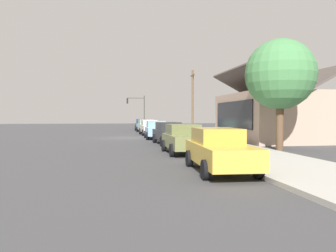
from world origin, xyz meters
TOP-DOWN VIEW (x-y plane):
  - ground_plane at (0.00, 0.00)m, footprint 120.00×120.00m
  - sidewalk_curb at (0.00, 5.60)m, footprint 60.00×4.20m
  - car_navy at (-16.95, 2.87)m, footprint 4.47×2.15m
  - car_seafoam at (-10.86, 2.89)m, footprint 4.77×2.28m
  - car_ivory at (-4.68, 2.67)m, footprint 4.38×2.04m
  - car_skyblue at (1.36, 2.62)m, footprint 4.66×2.11m
  - car_charcoal at (7.39, 2.81)m, footprint 4.84×2.12m
  - car_olive at (13.54, 2.62)m, footprint 4.38×2.09m
  - car_mustard at (19.70, 2.64)m, footprint 4.84×2.14m
  - storefront_building at (5.41, 11.98)m, footprint 10.46×7.46m
  - shade_tree at (12.83, 8.59)m, footprint 4.16×4.16m
  - traffic_light_main at (-20.91, 2.54)m, footprint 0.37×2.79m
  - utility_pole_wooden at (-7.93, 8.20)m, footprint 1.80×0.24m
  - fire_hydrant_red at (1.41, 4.20)m, footprint 0.22×0.22m

SIDE VIEW (x-z plane):
  - ground_plane at x=0.00m, z-range 0.00..0.00m
  - sidewalk_curb at x=0.00m, z-range 0.00..0.16m
  - fire_hydrant_red at x=1.41m, z-range 0.14..0.85m
  - car_ivory at x=-4.68m, z-range 0.02..1.61m
  - car_navy at x=-16.95m, z-range 0.02..1.61m
  - car_olive at x=13.54m, z-range 0.02..1.61m
  - car_charcoal at x=7.39m, z-range 0.02..1.61m
  - car_skyblue at x=1.36m, z-range 0.02..1.61m
  - car_mustard at x=19.70m, z-range 0.02..1.61m
  - car_seafoam at x=-10.86m, z-range 0.02..1.61m
  - storefront_building at x=5.41m, z-range -0.87..5.04m
  - traffic_light_main at x=-20.91m, z-range 0.89..6.09m
  - utility_pole_wooden at x=-7.93m, z-range 0.18..7.68m
  - shade_tree at x=12.83m, z-range 1.20..7.81m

